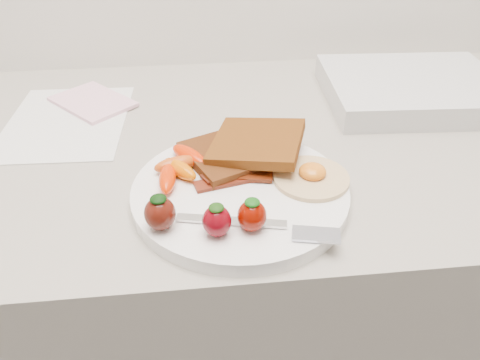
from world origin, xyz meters
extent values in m
cube|color=gray|center=(0.00, 1.70, 0.45)|extent=(2.00, 0.60, 0.90)
cylinder|color=white|center=(0.01, 1.54, 0.91)|extent=(0.27, 0.27, 0.02)
cube|color=black|center=(0.00, 1.61, 0.93)|extent=(0.14, 0.14, 0.01)
cube|color=#4A1D0B|center=(0.04, 1.61, 0.94)|extent=(0.15, 0.15, 0.03)
cylinder|color=beige|center=(0.10, 1.55, 0.92)|extent=(0.11, 0.11, 0.01)
ellipsoid|color=orange|center=(0.10, 1.55, 0.93)|extent=(0.04, 0.04, 0.02)
cube|color=#45080A|center=(-0.01, 1.55, 0.92)|extent=(0.09, 0.04, 0.00)
cube|color=#380B02|center=(0.01, 1.56, 0.92)|extent=(0.09, 0.04, 0.00)
cube|color=#371009|center=(0.00, 1.57, 0.92)|extent=(0.08, 0.06, 0.00)
ellipsoid|color=#C74A11|center=(-0.07, 1.59, 0.93)|extent=(0.06, 0.04, 0.02)
ellipsoid|color=#E86600|center=(-0.07, 1.58, 0.93)|extent=(0.05, 0.06, 0.02)
ellipsoid|color=red|center=(-0.08, 1.56, 0.93)|extent=(0.02, 0.06, 0.02)
ellipsoid|color=red|center=(-0.06, 1.61, 0.93)|extent=(0.06, 0.06, 0.02)
ellipsoid|color=#4A1109|center=(-0.09, 1.48, 0.94)|extent=(0.03, 0.03, 0.04)
ellipsoid|color=black|center=(-0.09, 1.48, 0.96)|extent=(0.02, 0.02, 0.01)
ellipsoid|color=#63030C|center=(-0.03, 1.46, 0.94)|extent=(0.03, 0.03, 0.04)
ellipsoid|color=#163A0B|center=(-0.03, 1.46, 0.95)|extent=(0.02, 0.02, 0.01)
ellipsoid|color=#6D0A00|center=(0.01, 1.46, 0.94)|extent=(0.03, 0.03, 0.04)
ellipsoid|color=#10500E|center=(0.01, 1.46, 0.95)|extent=(0.02, 0.02, 0.01)
cube|color=silver|center=(-0.01, 1.48, 0.92)|extent=(0.12, 0.04, 0.00)
cube|color=silver|center=(0.08, 1.44, 0.92)|extent=(0.06, 0.03, 0.00)
cube|color=white|center=(-0.25, 1.77, 0.90)|extent=(0.20, 0.26, 0.00)
cube|color=#F4B6CB|center=(-0.22, 1.83, 0.91)|extent=(0.16, 0.16, 0.01)
cube|color=silver|center=(0.34, 1.79, 0.92)|extent=(0.31, 0.25, 0.04)
camera|label=1|loc=(-0.04, 1.08, 1.26)|focal=35.00mm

